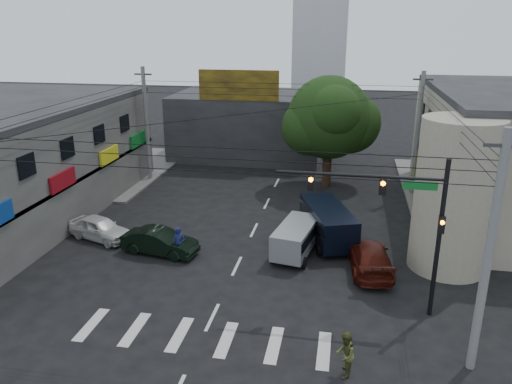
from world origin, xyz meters
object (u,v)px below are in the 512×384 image
(street_tree, at_px, (329,118))
(utility_pole_near_right, at_px, (488,257))
(white_compact, at_px, (100,228))
(maroon_sedan, at_px, (370,257))
(pedestrian_olive, at_px, (345,355))
(utility_pole_far_right, at_px, (417,135))
(traffic_officer, at_px, (179,244))
(dark_sedan, at_px, (160,242))
(utility_pole_far_left, at_px, (147,125))
(silver_minivan, at_px, (296,240))
(navy_van, at_px, (328,225))
(traffic_gantry, at_px, (401,211))

(street_tree, xyz_separation_m, utility_pole_near_right, (6.50, -21.50, -0.87))
(white_compact, bearing_deg, maroon_sedan, -74.94)
(utility_pole_near_right, height_order, pedestrian_olive, utility_pole_near_right)
(utility_pole_far_right, height_order, maroon_sedan, utility_pole_far_right)
(street_tree, bearing_deg, traffic_officer, -116.10)
(utility_pole_near_right, xyz_separation_m, pedestrian_olive, (-4.71, -1.35, -3.69))
(dark_sedan, bearing_deg, street_tree, -21.97)
(dark_sedan, bearing_deg, white_compact, 82.81)
(street_tree, height_order, white_compact, street_tree)
(utility_pole_far_left, relative_size, pedestrian_olive, 5.04)
(white_compact, height_order, maroon_sedan, maroon_sedan)
(street_tree, distance_m, utility_pole_near_right, 22.48)
(street_tree, xyz_separation_m, pedestrian_olive, (1.79, -22.85, -4.56))
(dark_sedan, height_order, silver_minivan, silver_minivan)
(utility_pole_far_right, relative_size, navy_van, 1.60)
(utility_pole_far_left, height_order, pedestrian_olive, utility_pole_far_left)
(maroon_sedan, xyz_separation_m, traffic_officer, (-10.22, -0.64, 0.21))
(navy_van, bearing_deg, street_tree, -16.65)
(traffic_gantry, height_order, white_compact, traffic_gantry)
(white_compact, xyz_separation_m, traffic_officer, (5.59, -1.82, 0.25))
(utility_pole_far_right, relative_size, maroon_sedan, 1.75)
(maroon_sedan, height_order, navy_van, navy_van)
(white_compact, bearing_deg, street_tree, -25.37)
(utility_pole_far_right, distance_m, dark_sedan, 20.45)
(utility_pole_far_right, relative_size, pedestrian_olive, 5.04)
(dark_sedan, bearing_deg, maroon_sedan, -80.51)
(utility_pole_far_left, bearing_deg, utility_pole_near_right, -44.31)
(silver_minivan, xyz_separation_m, traffic_officer, (-6.21, -1.80, 0.05))
(dark_sedan, height_order, white_compact, dark_sedan)
(utility_pole_near_right, bearing_deg, dark_sedan, 154.33)
(utility_pole_far_left, xyz_separation_m, navy_van, (15.10, -9.89, -3.52))
(silver_minivan, bearing_deg, maroon_sedan, -95.76)
(traffic_gantry, height_order, navy_van, traffic_gantry)
(street_tree, distance_m, maroon_sedan, 15.23)
(traffic_gantry, bearing_deg, utility_pole_near_right, -52.58)
(utility_pole_far_left, relative_size, traffic_officer, 4.86)
(traffic_gantry, relative_size, dark_sedan, 1.59)
(maroon_sedan, relative_size, pedestrian_olive, 2.87)
(utility_pole_far_left, relative_size, silver_minivan, 2.08)
(navy_van, bearing_deg, utility_pole_near_right, -170.70)
(utility_pole_far_left, distance_m, traffic_officer, 16.02)
(traffic_gantry, bearing_deg, silver_minivan, 134.36)
(traffic_gantry, xyz_separation_m, dark_sedan, (-12.42, 3.76, -4.11))
(navy_van, bearing_deg, silver_minivan, 122.46)
(utility_pole_far_right, bearing_deg, street_tree, 171.25)
(street_tree, xyz_separation_m, traffic_gantry, (3.82, -18.00, -0.64))
(white_compact, relative_size, navy_van, 0.77)
(pedestrian_olive, bearing_deg, maroon_sedan, 177.23)
(white_compact, bearing_deg, pedestrian_olive, -104.63)
(traffic_gantry, distance_m, pedestrian_olive, 6.56)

